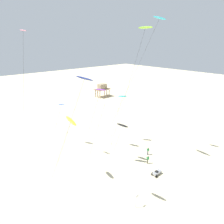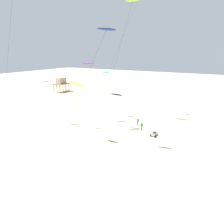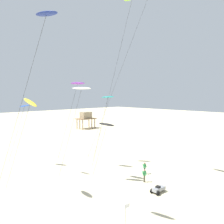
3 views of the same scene
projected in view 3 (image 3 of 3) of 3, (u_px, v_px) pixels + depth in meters
name	position (u px, v px, depth m)	size (l,w,h in m)	color
ground_plane	(120.00, 198.00, 26.17)	(260.00, 260.00, 0.00)	beige
kite_blue	(24.00, 107.00, 36.98)	(1.73, 5.33, 9.76)	blue
kite_black	(107.00, 125.00, 31.44)	(1.23, 3.47, 7.57)	black
kite_purple	(77.00, 84.00, 35.79)	(1.97, 5.76, 13.16)	purple
kite_yellow	(30.00, 103.00, 25.61)	(1.58, 6.04, 11.00)	yellow
kite_white	(81.00, 89.00, 29.86)	(1.96, 5.28, 12.20)	white
kite_navy	(45.00, 17.00, 19.82)	(2.70, 9.64, 18.29)	navy
kite_lime	(132.00, 0.00, 31.71)	(2.15, 8.25, 24.30)	#8CD833
kite_teal	(108.00, 98.00, 38.81)	(1.65, 3.91, 11.01)	teal
kite_flyer_nearest	(144.00, 175.00, 30.69)	(0.73, 0.73, 1.67)	#4C4738
kite_flyer_middle	(145.00, 168.00, 33.78)	(0.67, 0.65, 1.67)	#33333D
stilt_house	(86.00, 116.00, 78.06)	(6.14, 3.88, 5.44)	#846647
beach_buggy	(159.00, 189.00, 27.44)	(2.07, 1.05, 0.82)	gray
marker_flag	(126.00, 211.00, 20.15)	(0.57, 0.05, 2.10)	gray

